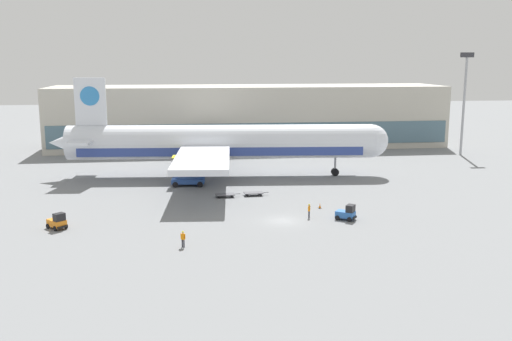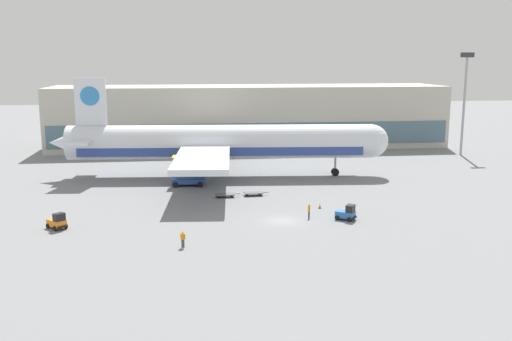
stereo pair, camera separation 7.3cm
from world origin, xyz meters
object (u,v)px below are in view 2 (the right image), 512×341
(baggage_dolly_lead, at_px, (225,195))
(traffic_cone_near, at_px, (320,206))
(baggage_tug_foreground, at_px, (347,213))
(ground_crew_near, at_px, (309,209))
(baggage_tug_mid, at_px, (57,222))
(baggage_dolly_second, at_px, (254,193))
(airplane_main, at_px, (217,143))
(ground_crew_far, at_px, (183,238))
(scissor_lift_loader, at_px, (188,174))
(light_mast, at_px, (465,96))

(baggage_dolly_lead, bearing_deg, traffic_cone_near, -35.60)
(baggage_tug_foreground, xyz_separation_m, ground_crew_near, (-4.52, 1.49, 0.23))
(baggage_tug_foreground, distance_m, baggage_tug_mid, 35.42)
(baggage_dolly_second, xyz_separation_m, traffic_cone_near, (8.07, -8.44, -0.02))
(traffic_cone_near, bearing_deg, baggage_tug_mid, -170.69)
(airplane_main, relative_size, baggage_tug_mid, 21.01)
(baggage_dolly_second, bearing_deg, baggage_dolly_lead, -176.84)
(baggage_dolly_lead, xyz_separation_m, traffic_cone_near, (12.37, -8.00, -0.02))
(ground_crew_far, bearing_deg, scissor_lift_loader, -63.95)
(light_mast, distance_m, ground_crew_far, 80.38)
(scissor_lift_loader, height_order, baggage_dolly_lead, scissor_lift_loader)
(ground_crew_far, bearing_deg, airplane_main, -71.28)
(airplane_main, bearing_deg, light_mast, 21.97)
(ground_crew_near, distance_m, ground_crew_far, 18.74)
(airplane_main, height_order, baggage_dolly_lead, airplane_main)
(traffic_cone_near, bearing_deg, airplane_main, 118.53)
(airplane_main, relative_size, traffic_cone_near, 76.63)
(airplane_main, bearing_deg, scissor_lift_loader, -123.38)
(baggage_tug_mid, bearing_deg, airplane_main, 101.93)
(scissor_lift_loader, height_order, traffic_cone_near, scissor_lift_loader)
(baggage_tug_foreground, relative_size, ground_crew_near, 1.51)
(airplane_main, distance_m, traffic_cone_near, 26.98)
(airplane_main, bearing_deg, baggage_dolly_lead, -84.28)
(light_mast, relative_size, baggage_tug_foreground, 7.62)
(light_mast, xyz_separation_m, scissor_lift_loader, (-57.73, -22.71, -10.65))
(airplane_main, xyz_separation_m, traffic_cone_near, (12.62, -23.21, -5.47))
(airplane_main, height_order, baggage_tug_mid, airplane_main)
(baggage_dolly_lead, xyz_separation_m, ground_crew_near, (9.85, -12.55, 0.72))
(scissor_lift_loader, bearing_deg, baggage_dolly_lead, -54.30)
(airplane_main, relative_size, scissor_lift_loader, 10.69)
(light_mast, bearing_deg, traffic_cone_near, -135.40)
(baggage_tug_foreground, distance_m, baggage_dolly_second, 17.65)
(airplane_main, xyz_separation_m, ground_crew_near, (10.10, -27.76, -4.73))
(baggage_tug_foreground, relative_size, baggage_dolly_second, 0.75)
(baggage_dolly_lead, bearing_deg, baggage_tug_mid, -150.04)
(scissor_lift_loader, relative_size, ground_crew_far, 2.97)
(baggage_tug_mid, bearing_deg, baggage_tug_foreground, 46.96)
(baggage_dolly_second, bearing_deg, baggage_tug_mid, -153.90)
(baggage_tug_foreground, bearing_deg, scissor_lift_loader, 166.24)
(light_mast, relative_size, airplane_main, 0.37)
(scissor_lift_loader, relative_size, ground_crew_near, 2.93)
(baggage_dolly_lead, xyz_separation_m, ground_crew_far, (-6.15, -22.30, 0.70))
(baggage_dolly_second, height_order, ground_crew_far, ground_crew_far)
(scissor_lift_loader, relative_size, baggage_tug_mid, 1.97)
(baggage_dolly_second, distance_m, ground_crew_far, 25.04)
(light_mast, bearing_deg, airplane_main, -162.80)
(airplane_main, height_order, baggage_tug_foreground, airplane_main)
(ground_crew_far, distance_m, traffic_cone_near, 23.41)
(baggage_dolly_lead, height_order, ground_crew_near, ground_crew_near)
(airplane_main, height_order, traffic_cone_near, airplane_main)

